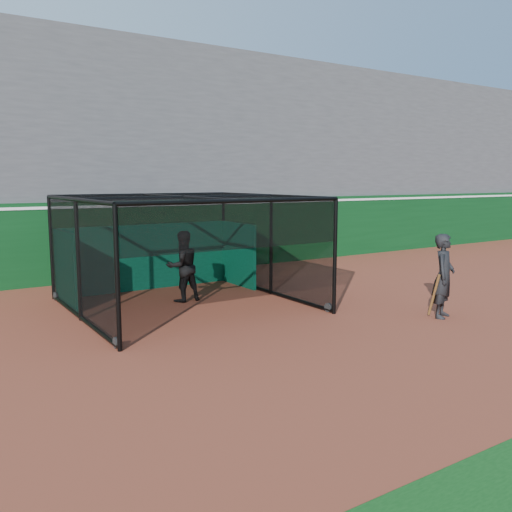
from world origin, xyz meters
TOP-DOWN VIEW (x-y plane):
  - ground at (0.00, 0.00)m, footprint 120.00×120.00m
  - outfield_wall at (0.00, 8.50)m, footprint 50.00×0.50m
  - grandstand at (0.00, 12.27)m, footprint 50.00×7.85m
  - batting_cage at (-0.62, 3.69)m, footprint 5.34×5.42m
  - batter at (-0.44, 4.21)m, footprint 0.94×0.75m
  - on_deck_player at (3.90, -0.61)m, footprint 0.85×0.74m

SIDE VIEW (x-z plane):
  - ground at x=0.00m, z-range 0.00..0.00m
  - batter at x=-0.44m, z-range 0.00..1.86m
  - on_deck_player at x=3.90m, z-range 0.00..1.95m
  - outfield_wall at x=0.00m, z-range 0.04..2.54m
  - batting_cage at x=-0.62m, z-range 0.00..2.74m
  - grandstand at x=0.00m, z-range 0.00..8.95m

